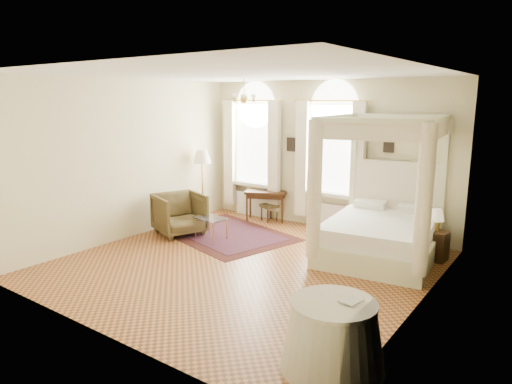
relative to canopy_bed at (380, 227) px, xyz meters
The scene contains 18 objects.
ground 2.57m from the canopy_bed, 136.65° to the right, with size 6.00×6.00×0.00m, color #AE6432.
room_walls 2.86m from the canopy_bed, 136.65° to the right, with size 6.00×6.00×6.00m.
window_left 4.00m from the canopy_bed, 162.74° to the left, with size 1.62×0.27×3.29m.
window_right 2.18m from the canopy_bed, 144.48° to the left, with size 1.62×0.27×3.29m.
chandelier 3.61m from the canopy_bed, 169.23° to the right, with size 0.51×0.45×0.50m.
wall_pictures 2.50m from the canopy_bed, 144.12° to the left, with size 2.54×0.03×0.39m.
canopy_bed is the anchor object (origin of this frame).
nightstand 1.06m from the canopy_bed, 29.16° to the left, with size 0.38×0.35×0.55m, color #321C0D.
nightstand_lamp 1.02m from the canopy_bed, 31.38° to the left, with size 0.28×0.28×0.41m.
writing_desk 3.36m from the canopy_bed, 162.97° to the left, with size 1.09×0.86×0.73m.
laptop 3.48m from the canopy_bed, 162.14° to the left, with size 0.29×0.19×0.02m, color black.
stool 3.27m from the canopy_bed, 162.45° to the left, with size 0.47×0.47×0.41m.
armchair 4.22m from the canopy_bed, 165.72° to the right, with size 0.96×0.99×0.90m, color #473A1E.
coffee_table 3.44m from the canopy_bed, 164.54° to the right, with size 0.73×0.57×0.45m.
floor_lamp 4.60m from the canopy_bed, behind, with size 0.44×0.44×1.70m.
oriental_rug 3.36m from the canopy_bed, behind, with size 3.33×2.76×0.01m.
side_table 3.82m from the canopy_bed, 76.65° to the right, with size 1.14×1.14×0.78m.
book 3.71m from the canopy_bed, 75.40° to the right, with size 0.19×0.25×0.02m, color black.
Camera 1 is at (4.65, -6.14, 2.89)m, focal length 32.00 mm.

